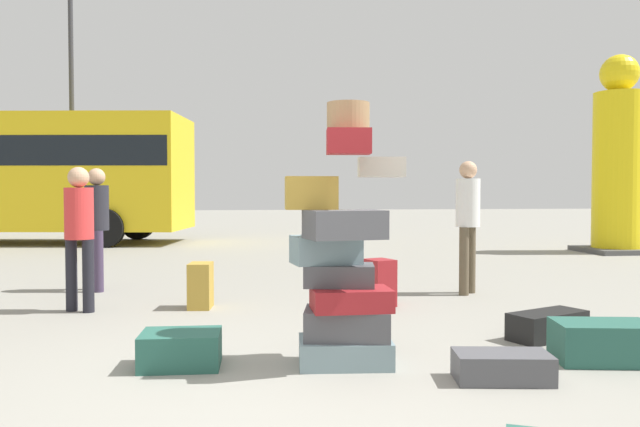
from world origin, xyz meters
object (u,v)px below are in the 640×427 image
lamp_post (71,64)px  suitcase_tan_foreground_far (201,286)px  suitcase_teal_upright_blue (603,342)px  suitcase_maroon_right_side (380,283)px  suitcase_teal_white_trunk (181,349)px  suitcase_tower (343,268)px  suitcase_charcoal_behind_tower (502,367)px  person_passerby_in_red (79,226)px  person_bearded_onlooker (97,218)px  person_tourist_with_camera (468,215)px  parked_bus (8,170)px  suitcase_black_left_side (548,325)px  yellow_dummy_statue (618,165)px

lamp_post → suitcase_tan_foreground_far: bearing=-68.8°
suitcase_teal_upright_blue → lamp_post: (-6.84, 12.19, 4.36)m
suitcase_maroon_right_side → suitcase_teal_white_trunk: size_ratio=0.92×
suitcase_tower → suitcase_charcoal_behind_tower: suitcase_tower is taller
person_passerby_in_red → suitcase_teal_upright_blue: bearing=-3.8°
suitcase_charcoal_behind_tower → person_bearded_onlooker: (-3.57, 4.37, 0.85)m
suitcase_tan_foreground_far → person_passerby_in_red: 1.44m
person_tourist_with_camera → person_passerby_in_red: person_tourist_with_camera is taller
suitcase_teal_white_trunk → person_bearded_onlooker: person_bearded_onlooker is taller
suitcase_tower → parked_bus: size_ratio=0.21×
suitcase_black_left_side → suitcase_teal_white_trunk: suitcase_teal_white_trunk is taller
suitcase_tan_foreground_far → person_passerby_in_red: (-1.27, -0.03, 0.67)m
suitcase_teal_white_trunk → yellow_dummy_statue: bearing=44.1°
suitcase_maroon_right_side → suitcase_black_left_side: bearing=-78.6°
suitcase_maroon_right_side → person_bearded_onlooker: person_bearded_onlooker is taller
suitcase_tan_foreground_far → parked_bus: size_ratio=0.05×
suitcase_teal_upright_blue → person_tourist_with_camera: (0.14, 3.13, 0.85)m
suitcase_maroon_right_side → suitcase_teal_white_trunk: suitcase_maroon_right_side is taller
suitcase_black_left_side → yellow_dummy_statue: yellow_dummy_statue is taller
person_passerby_in_red → lamp_post: lamp_post is taller
suitcase_tower → suitcase_black_left_side: suitcase_tower is taller
suitcase_charcoal_behind_tower → suitcase_teal_white_trunk: bearing=172.7°
suitcase_tan_foreground_far → suitcase_teal_upright_blue: bearing=-33.4°
parked_bus → person_tourist_with_camera: bearing=-38.1°
suitcase_teal_upright_blue → suitcase_tan_foreground_far: suitcase_tan_foreground_far is taller
suitcase_tan_foreground_far → yellow_dummy_statue: 10.04m
suitcase_teal_upright_blue → suitcase_maroon_right_side: bearing=124.9°
suitcase_tower → suitcase_charcoal_behind_tower: (1.01, -0.52, -0.63)m
suitcase_charcoal_behind_tower → person_passerby_in_red: (-3.45, 2.94, 0.83)m
suitcase_tower → person_tourist_with_camera: suitcase_tower is taller
suitcase_tower → person_passerby_in_red: bearing=135.3°
suitcase_teal_upright_blue → parked_bus: (-8.39, 12.18, 1.68)m
suitcase_black_left_side → suitcase_tan_foreground_far: 3.61m
lamp_post → person_tourist_with_camera: bearing=-52.4°
suitcase_teal_white_trunk → person_passerby_in_red: bearing=120.9°
person_tourist_with_camera → suitcase_teal_white_trunk: bearing=-5.9°
suitcase_maroon_right_side → parked_bus: size_ratio=0.06×
suitcase_teal_white_trunk → person_passerby_in_red: person_passerby_in_red is taller
suitcase_charcoal_behind_tower → yellow_dummy_statue: 10.46m
suitcase_black_left_side → suitcase_charcoal_behind_tower: bearing=-152.9°
suitcase_teal_upright_blue → parked_bus: 14.89m
suitcase_charcoal_behind_tower → person_passerby_in_red: bearing=148.7°
yellow_dummy_statue → parked_bus: yellow_dummy_statue is taller
suitcase_teal_upright_blue → suitcase_charcoal_behind_tower: bearing=-150.1°
person_passerby_in_red → parked_bus: bearing=139.3°
suitcase_black_left_side → yellow_dummy_statue: 9.06m
suitcase_maroon_right_side → suitcase_tan_foreground_far: bearing=155.2°
suitcase_teal_white_trunk → person_tourist_with_camera: size_ratio=0.34×
person_bearded_onlooker → lamp_post: size_ratio=0.23×
suitcase_maroon_right_side → lamp_post: (-5.70, 9.70, 4.25)m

